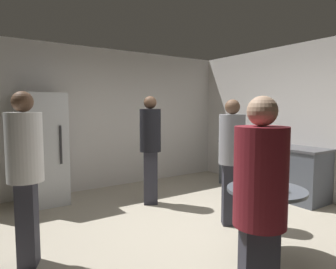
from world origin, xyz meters
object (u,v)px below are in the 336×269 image
Objects in this scene: plastic_cup_white at (281,186)px; kettle at (262,140)px; beer_bottle_brown at (264,176)px; beer_bottle_on_counter at (272,140)px; refrigerator at (42,149)px; person_in_black_shirt at (150,141)px; person_in_maroon_shirt at (260,203)px; wine_bottle_on_counter at (248,136)px; person_in_white_shirt at (25,165)px; person_in_gray_shirt at (232,152)px; foreground_table at (266,198)px; beer_bottle_amber at (271,188)px.

kettle is at bearing 42.45° from plastic_cup_white.
beer_bottle_brown is (-1.88, -1.54, -0.15)m from kettle.
beer_bottle_brown is (-1.89, -1.32, -0.17)m from beer_bottle_on_counter.
person_in_black_shirt is at bearing -34.31° from refrigerator.
plastic_cup_white is at bearing 30.79° from person_in_black_shirt.
person_in_black_shirt reaches higher than person_in_maroon_shirt.
wine_bottle_on_counter is 0.19× the size of person_in_maroon_shirt.
kettle reaches higher than beer_bottle_brown.
person_in_black_shirt is at bearing 49.11° from person_in_white_shirt.
person_in_gray_shirt is 2.46m from person_in_white_shirt.
foreground_table is (-2.02, -1.46, -0.35)m from beer_bottle_on_counter.
person_in_gray_shirt is at bearing 71.24° from plastic_cup_white.
beer_bottle_on_counter reaches higher than beer_bottle_brown.
beer_bottle_brown reaches higher than plastic_cup_white.
refrigerator reaches higher than person_in_white_shirt.
person_in_gray_shirt is (-1.65, -1.16, -0.04)m from wine_bottle_on_counter.
person_in_white_shirt is at bearing -64.66° from person_in_gray_shirt.
beer_bottle_brown is (-1.86, -1.85, -0.20)m from wine_bottle_on_counter.
refrigerator is at bearing 118.86° from beer_bottle_brown.
beer_bottle_on_counter is 2.31m from beer_bottle_brown.
person_in_black_shirt is (-2.10, 0.51, 0.06)m from kettle.
refrigerator is 3.01m from person_in_gray_shirt.
refrigerator reaches higher than wine_bottle_on_counter.
person_in_maroon_shirt is (-0.80, -0.51, 0.14)m from beer_bottle_amber.
person_in_black_shirt reaches higher than kettle.
wine_bottle_on_counter is at bearing 44.82° from foreground_table.
person_in_maroon_shirt is at bearing -37.62° from person_in_white_shirt.
person_in_gray_shirt is 1.02× the size of person_in_maroon_shirt.
person_in_black_shirt is (-0.23, 2.05, 0.21)m from beer_bottle_brown.
plastic_cup_white is (-2.01, -1.62, -0.19)m from beer_bottle_on_counter.
person_in_gray_shirt reaches higher than beer_bottle_on_counter.
person_in_gray_shirt is at bearing -51.14° from refrigerator.
refrigerator is 1.10× the size of person_in_maroon_shirt.
foreground_table is 0.48× the size of person_in_gray_shirt.
kettle is 2.64m from foreground_table.
person_in_white_shirt reaches higher than beer_bottle_amber.
kettle is at bearing -21.86° from person_in_maroon_shirt.
wine_bottle_on_counter is at bearing 47.19° from plastic_cup_white.
beer_bottle_brown is at bearing -2.91° from person_in_white_shirt.
kettle is 1.06× the size of beer_bottle_on_counter.
plastic_cup_white is (0.21, 0.05, -0.03)m from beer_bottle_amber.
person_in_gray_shirt is (0.55, 1.04, 0.16)m from beer_bottle_amber.
foreground_table is 1.27m from person_in_maroon_shirt.
plastic_cup_white is 0.07× the size of person_in_maroon_shirt.
foreground_table is at bearing -7.18° from person_in_white_shirt.
foreground_table is (1.54, -3.17, -0.27)m from refrigerator.
refrigerator is 2.04m from person_in_white_shirt.
person_in_gray_shirt is 0.97× the size of person_in_white_shirt.
kettle is at bearing 40.35° from beer_bottle_amber.
beer_bottle_brown is at bearing -144.91° from beer_bottle_on_counter.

